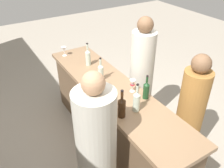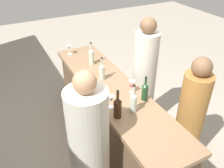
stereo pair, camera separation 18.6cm
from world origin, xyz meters
name	(u,v)px [view 1 (the left image)]	position (x,y,z in m)	size (l,w,h in m)	color
ground_plane	(112,141)	(0.00, 0.00, 0.00)	(12.00, 12.00, 0.00)	#9E9384
bar_counter	(112,116)	(0.00, 0.00, 0.46)	(2.58, 0.59, 0.91)	brown
wine_bottle_leftmost_amber_brown	(122,107)	(-0.50, 0.20, 1.03)	(0.08, 0.08, 0.32)	#331E0F
wine_bottle_second_left_clear_pale	(137,101)	(-0.50, 0.01, 1.03)	(0.07, 0.07, 0.33)	#B7C6B2
wine_bottle_center_olive_green	(146,90)	(-0.38, -0.21, 1.02)	(0.07, 0.07, 0.29)	#193D1E
wine_bottle_second_right_clear_pale	(101,72)	(0.23, 0.02, 1.03)	(0.07, 0.07, 0.30)	#B7C6B2
wine_bottle_rightmost_clear_pale	(88,57)	(0.67, -0.02, 1.03)	(0.07, 0.07, 0.33)	#B7C6B2
wine_glass_near_left	(132,84)	(-0.19, -0.16, 1.01)	(0.07, 0.07, 0.16)	white
wine_glass_near_center	(64,49)	(1.13, 0.15, 1.01)	(0.08, 0.08, 0.14)	white
wine_glass_near_right	(114,99)	(-0.34, 0.19, 1.01)	(0.07, 0.07, 0.15)	white
wine_glass_far_left	(105,94)	(-0.21, 0.21, 1.02)	(0.06, 0.06, 0.16)	white
person_left_guest	(141,78)	(0.17, -0.59, 0.76)	(0.34, 0.34, 1.64)	beige
person_center_guest	(190,113)	(-0.65, -0.70, 0.67)	(0.33, 0.33, 1.44)	#9E6B33
person_right_guest	(97,153)	(-0.66, 0.57, 0.74)	(0.49, 0.49, 1.61)	beige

